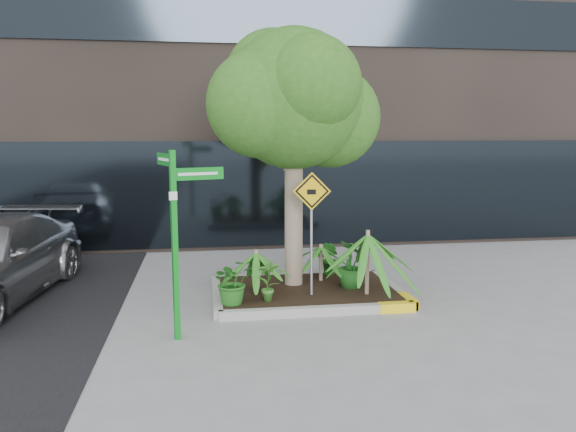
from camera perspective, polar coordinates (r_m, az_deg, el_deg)
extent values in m
plane|color=gray|center=(9.87, 1.06, -8.68)|extent=(80.00, 80.00, 0.00)
cube|color=#9E9E99|center=(11.21, 0.88, -6.17)|extent=(3.20, 0.15, 0.15)
cube|color=#9E9E99|center=(9.13, 3.17, -9.64)|extent=(3.20, 0.15, 0.15)
cube|color=#9E9E99|center=(10.01, -7.24, -8.05)|extent=(0.15, 2.20, 0.15)
cube|color=#9E9E99|center=(10.56, 10.54, -7.24)|extent=(0.15, 2.20, 0.15)
cube|color=yellow|center=(9.47, 10.99, -9.11)|extent=(0.60, 0.17, 0.15)
cube|color=black|center=(10.15, 1.90, -7.49)|extent=(3.05, 2.05, 0.06)
cylinder|color=gray|center=(10.15, 0.58, 0.73)|extent=(0.33, 0.33, 3.08)
cylinder|color=gray|center=(10.08, 1.17, 7.12)|extent=(0.58, 0.16, 1.00)
sphere|color=#2A5E1A|center=(10.07, 0.60, 11.80)|extent=(2.47, 2.47, 2.47)
sphere|color=#2A5E1A|center=(10.50, 4.26, 9.96)|extent=(1.85, 1.85, 1.85)
sphere|color=#2A5E1A|center=(9.78, -2.85, 11.29)|extent=(1.85, 1.85, 1.85)
sphere|color=#2A5E1A|center=(9.52, 2.46, 13.23)|extent=(1.64, 1.64, 1.64)
sphere|color=#2A5E1A|center=(10.57, -1.56, 13.88)|extent=(1.75, 1.75, 1.75)
cylinder|color=gray|center=(9.74, 8.06, -4.67)|extent=(0.07, 0.07, 1.12)
cylinder|color=gray|center=(9.74, -3.23, -5.65)|extent=(0.07, 0.07, 0.77)
cylinder|color=gray|center=(10.59, 3.36, -4.71)|extent=(0.07, 0.07, 0.69)
imported|color=#22631C|center=(9.18, -5.61, -6.61)|extent=(0.88, 0.88, 0.76)
imported|color=#20611D|center=(10.16, 6.41, -4.86)|extent=(0.63, 0.63, 0.85)
imported|color=#387725|center=(9.33, -2.03, -6.56)|extent=(0.43, 0.43, 0.68)
imported|color=#21631C|center=(10.99, 4.31, -4.30)|extent=(0.46, 0.46, 0.67)
cube|color=#0C881D|center=(7.96, -11.42, -3.09)|extent=(0.10, 0.10, 2.68)
cube|color=#0C881D|center=(7.93, -9.11, 4.26)|extent=(0.71, 0.27, 0.17)
cube|color=#0C881D|center=(8.16, -12.40, 5.63)|extent=(0.27, 0.71, 0.17)
cube|color=white|center=(7.92, -9.11, 4.26)|extent=(0.54, 0.19, 0.04)
cube|color=white|center=(8.16, -12.51, 5.63)|extent=(0.19, 0.54, 0.04)
cube|color=white|center=(7.81, -11.59, 2.01)|extent=(0.11, 0.04, 0.11)
cylinder|color=slate|center=(9.61, 2.39, -2.29)|extent=(0.08, 0.31, 1.92)
cube|color=yellow|center=(9.47, 2.44, 2.53)|extent=(0.64, 0.10, 0.65)
cube|color=black|center=(9.46, 2.46, 2.53)|extent=(0.57, 0.08, 0.58)
cube|color=yellow|center=(9.46, 2.46, 2.52)|extent=(0.49, 0.07, 0.49)
cube|color=black|center=(9.45, 2.40, 2.46)|extent=(0.15, 0.02, 0.09)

